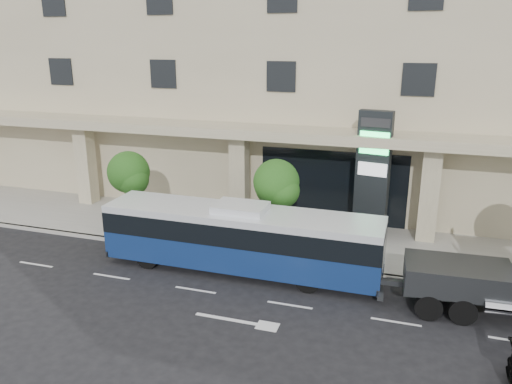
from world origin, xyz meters
TOP-DOWN VIEW (x-y plane):
  - ground at (0.00, 0.00)m, footprint 120.00×120.00m
  - sidewalk at (0.00, 5.00)m, footprint 120.00×6.00m
  - curb at (0.00, 2.00)m, footprint 120.00×0.30m
  - convention_center at (-0.00, 15.42)m, footprint 60.00×17.60m
  - tree_left at (-9.97, 3.59)m, footprint 2.27×2.20m
  - tree_mid at (-1.97, 3.59)m, footprint 2.28×2.20m
  - city_bus at (-2.83, 0.83)m, footprint 12.29×2.61m
  - signage_pylon at (2.24, 6.07)m, footprint 1.70×0.84m

SIDE VIEW (x-z plane):
  - ground at x=0.00m, z-range 0.00..0.00m
  - sidewalk at x=0.00m, z-range 0.00..0.15m
  - curb at x=0.00m, z-range 0.00..0.15m
  - city_bus at x=-2.83m, z-range 0.03..3.14m
  - tree_left at x=-9.97m, z-range 1.00..5.22m
  - tree_mid at x=-1.97m, z-range 1.07..5.45m
  - signage_pylon at x=2.24m, z-range 0.20..6.72m
  - convention_center at x=0.00m, z-range -0.03..19.97m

